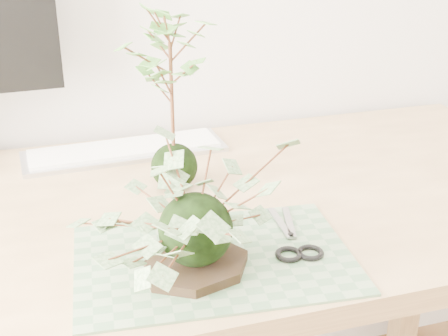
{
  "coord_description": "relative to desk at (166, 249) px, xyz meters",
  "views": [
    {
      "loc": [
        -0.26,
        0.28,
        1.24
      ],
      "look_at": [
        0.0,
        1.14,
        0.84
      ],
      "focal_mm": 50.0,
      "sensor_mm": 36.0,
      "label": 1
    }
  ],
  "objects": [
    {
      "name": "scissors",
      "position": [
        0.17,
        -0.2,
        0.1
      ],
      "size": [
        0.08,
        0.17,
        0.01
      ],
      "rotation": [
        0.0,
        0.0,
        -0.15
      ],
      "color": "gray",
      "rests_on": "cutting_mat"
    },
    {
      "name": "maple_kokedama",
      "position": [
        0.04,
        0.07,
        0.34
      ],
      "size": [
        0.23,
        0.23,
        0.36
      ],
      "rotation": [
        0.0,
        0.0,
        0.26
      ],
      "color": "black",
      "rests_on": "desk"
    },
    {
      "name": "ivy_kokedama",
      "position": [
        0.0,
        -0.22,
        0.21
      ],
      "size": [
        0.3,
        0.3,
        0.21
      ],
      "rotation": [
        0.0,
        0.0,
        0.02
      ],
      "color": "black",
      "rests_on": "stone_dish"
    },
    {
      "name": "stone_dish",
      "position": [
        0.0,
        -0.22,
        0.1
      ],
      "size": [
        0.2,
        0.2,
        0.01
      ],
      "primitive_type": "cylinder",
      "rotation": [
        0.0,
        0.0,
        0.27
      ],
      "color": "black",
      "rests_on": "cutting_mat"
    },
    {
      "name": "cutting_mat",
      "position": [
        0.04,
        -0.19,
        0.09
      ],
      "size": [
        0.43,
        0.31,
        0.0
      ],
      "primitive_type": "cube",
      "rotation": [
        0.0,
        0.0,
        -0.09
      ],
      "color": "#4C744C",
      "rests_on": "desk"
    },
    {
      "name": "desk",
      "position": [
        0.0,
        0.0,
        0.0
      ],
      "size": [
        1.6,
        0.7,
        0.74
      ],
      "color": "tan",
      "rests_on": "ground_plane"
    },
    {
      "name": "keyboard",
      "position": [
        -0.03,
        0.25,
        0.1
      ],
      "size": [
        0.42,
        0.14,
        0.02
      ],
      "rotation": [
        0.0,
        0.0,
        0.04
      ],
      "color": "#B7B8BD",
      "rests_on": "desk"
    }
  ]
}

